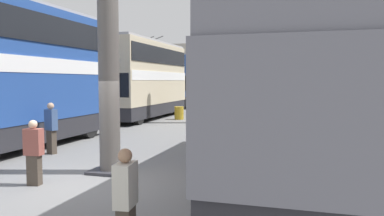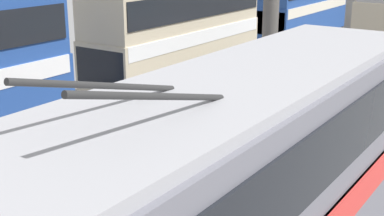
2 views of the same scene
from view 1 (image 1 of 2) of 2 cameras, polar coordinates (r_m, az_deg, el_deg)
The scene contains 12 objects.
ground_plane at distance 9.69m, azimuth -15.74°, elevation -10.99°, with size 240.00×240.00×0.00m, color slate.
depot_back_wall at distance 44.16m, azimuth 9.87°, elevation 5.42°, with size 0.50×36.00×7.02m.
support_column_near at distance 10.40m, azimuth -12.60°, elevation 7.57°, with size 1.01×1.01×6.53m.
support_column_far at distance 22.24m, azimuth 3.34°, elevation 5.80°, with size 1.01×1.01×6.53m.
bus_left_near at distance 9.92m, azimuth 16.13°, elevation 5.59°, with size 11.46×2.54×5.49m.
bus_left_far at distance 24.36m, azimuth 16.29°, elevation 5.04°, with size 11.10×2.54×5.80m.
bus_right_mid at distance 25.04m, azimuth -7.14°, elevation 5.03°, with size 9.67×2.54×5.72m.
bus_right_far at distance 37.20m, azimuth 0.80°, elevation 4.65°, with size 9.41×2.54×5.55m.
person_by_left_row at distance 5.56m, azimuth -10.08°, elevation -13.65°, with size 0.44×0.28×1.56m.
person_by_right_row at distance 13.69m, azimuth -20.67°, elevation -2.69°, with size 0.35×0.47×1.76m.
person_aisle_foreground at distance 9.77m, azimuth -22.97°, elevation -6.08°, with size 0.28×0.44×1.58m.
oil_drum at distance 24.28m, azimuth -1.99°, elevation -0.77°, with size 0.62×0.62×0.83m.
Camera 1 is at (-7.91, -5.01, 2.51)m, focal length 35.00 mm.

